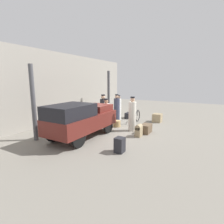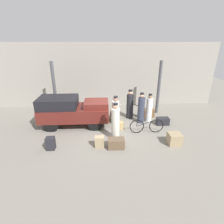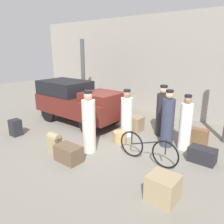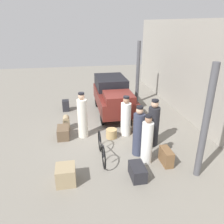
% 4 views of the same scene
% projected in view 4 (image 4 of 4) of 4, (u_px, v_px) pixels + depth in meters
% --- Properties ---
extents(ground_plane, '(30.00, 30.00, 0.00)m').
position_uv_depth(ground_plane, '(107.00, 131.00, 9.45)').
color(ground_plane, gray).
extents(station_building_facade, '(16.00, 0.15, 4.50)m').
position_uv_depth(station_building_facade, '(201.00, 76.00, 9.25)').
color(station_building_facade, gray).
rests_on(station_building_facade, ground).
extents(canopy_pillar_left, '(0.20, 0.20, 3.45)m').
position_uv_depth(canopy_pillar_left, '(138.00, 73.00, 12.16)').
color(canopy_pillar_left, '#4C4C51').
rests_on(canopy_pillar_left, ground).
extents(canopy_pillar_right, '(0.20, 0.20, 3.45)m').
position_uv_depth(canopy_pillar_right, '(205.00, 124.00, 6.10)').
color(canopy_pillar_right, '#4C4C51').
rests_on(canopy_pillar_right, ground).
extents(truck, '(3.81, 1.63, 1.70)m').
position_uv_depth(truck, '(113.00, 95.00, 11.02)').
color(truck, black).
rests_on(truck, ground).
extents(bicycle, '(1.80, 0.04, 0.81)m').
position_uv_depth(bicycle, '(102.00, 148.00, 7.41)').
color(bicycle, black).
rests_on(bicycle, ground).
extents(wicker_basket, '(0.44, 0.44, 0.37)m').
position_uv_depth(wicker_basket, '(111.00, 133.00, 8.83)').
color(wicker_basket, tan).
rests_on(wicker_basket, ground).
extents(porter_carrying_trunk, '(0.40, 0.40, 1.88)m').
position_uv_depth(porter_carrying_trunk, '(82.00, 117.00, 8.68)').
color(porter_carrying_trunk, silver).
rests_on(porter_carrying_trunk, ground).
extents(conductor_in_dark_uniform, '(0.41, 0.41, 1.68)m').
position_uv_depth(conductor_in_dark_uniform, '(126.00, 118.00, 8.88)').
color(conductor_in_dark_uniform, white).
rests_on(conductor_in_dark_uniform, ground).
extents(porter_lifting_near_truck, '(0.36, 0.36, 1.72)m').
position_uv_depth(porter_lifting_near_truck, '(147.00, 141.00, 7.06)').
color(porter_lifting_near_truck, white).
rests_on(porter_lifting_near_truck, ground).
extents(porter_standing_middle, '(0.39, 0.39, 1.82)m').
position_uv_depth(porter_standing_middle, '(139.00, 133.00, 7.50)').
color(porter_standing_middle, '#33384C').
rests_on(porter_standing_middle, ground).
extents(porter_with_bicycle, '(0.43, 0.43, 1.81)m').
position_uv_depth(porter_with_bicycle, '(153.00, 125.00, 8.12)').
color(porter_with_bicycle, '#232328').
rests_on(porter_with_bicycle, ground).
extents(suitcase_tan_flat, '(0.65, 0.28, 0.53)m').
position_uv_depth(suitcase_tan_flat, '(166.00, 157.00, 7.18)').
color(suitcase_tan_flat, brown).
rests_on(suitcase_tan_flat, ground).
extents(suitcase_small_leather, '(0.74, 0.47, 0.46)m').
position_uv_depth(suitcase_small_leather, '(63.00, 133.00, 8.82)').
color(suitcase_small_leather, brown).
rests_on(suitcase_small_leather, ground).
extents(suitcase_black_upright, '(0.71, 0.42, 0.42)m').
position_uv_depth(suitcase_black_upright, '(137.00, 172.00, 6.55)').
color(suitcase_black_upright, '#232328').
rests_on(suitcase_black_upright, ground).
extents(trunk_barrel_dark, '(0.41, 0.27, 0.61)m').
position_uv_depth(trunk_barrel_dark, '(66.00, 122.00, 9.48)').
color(trunk_barrel_dark, '#9E8966').
rests_on(trunk_barrel_dark, ground).
extents(trunk_umber_medium, '(0.37, 0.34, 0.59)m').
position_uv_depth(trunk_umber_medium, '(66.00, 106.00, 11.47)').
color(trunk_umber_medium, '#232328').
rests_on(trunk_umber_medium, ground).
extents(trunk_wicker_pale, '(0.60, 0.56, 0.55)m').
position_uv_depth(trunk_wicker_pale, '(66.00, 175.00, 6.31)').
color(trunk_wicker_pale, '#9E8966').
rests_on(trunk_wicker_pale, ground).
extents(trunk_large_brown, '(0.53, 0.48, 0.53)m').
position_uv_depth(trunk_large_brown, '(140.00, 127.00, 9.18)').
color(trunk_large_brown, '#937A56').
rests_on(trunk_large_brown, ground).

